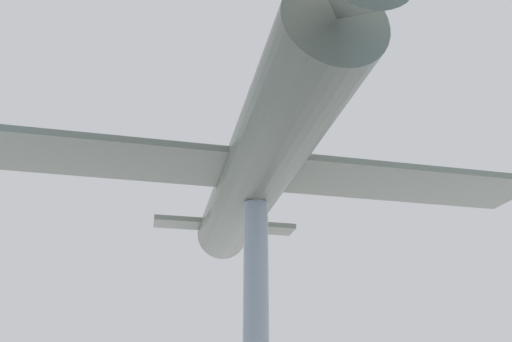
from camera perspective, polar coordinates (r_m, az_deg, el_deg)
name	(u,v)px	position (r m, az deg, el deg)	size (l,w,h in m)	color
support_pylon_central	(256,329)	(12.62, 0.00, -17.61)	(0.64, 0.64, 6.45)	#999EA3
suspended_airplane	(258,167)	(13.52, 0.21, 0.45)	(16.27, 13.89, 3.42)	slate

